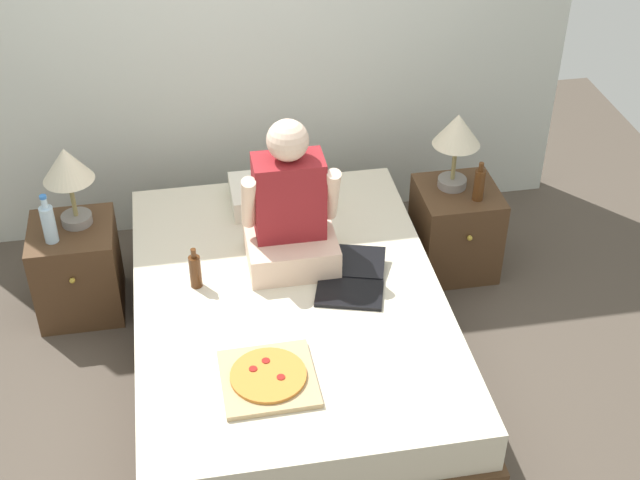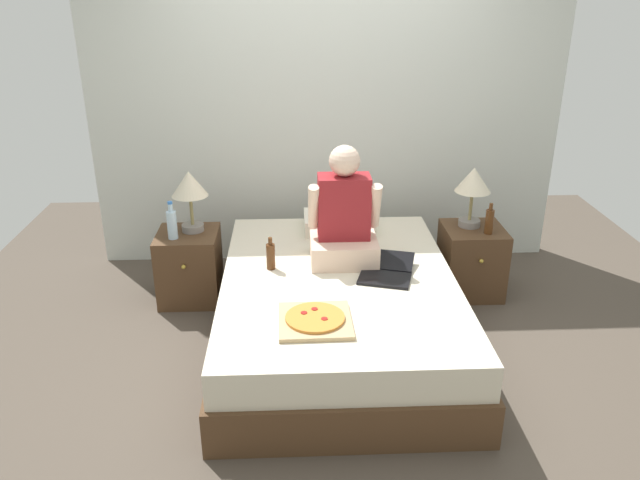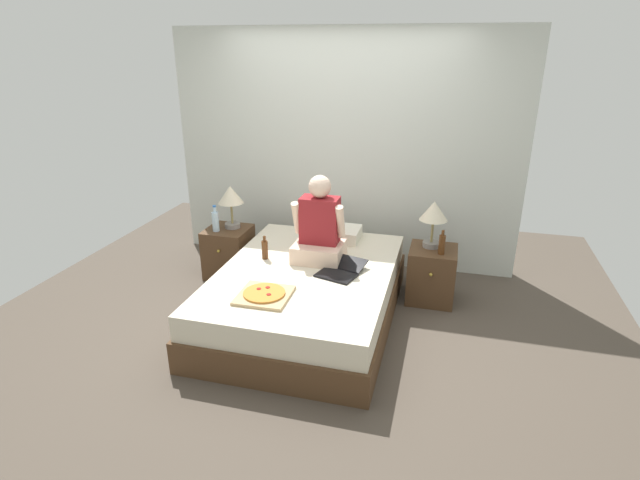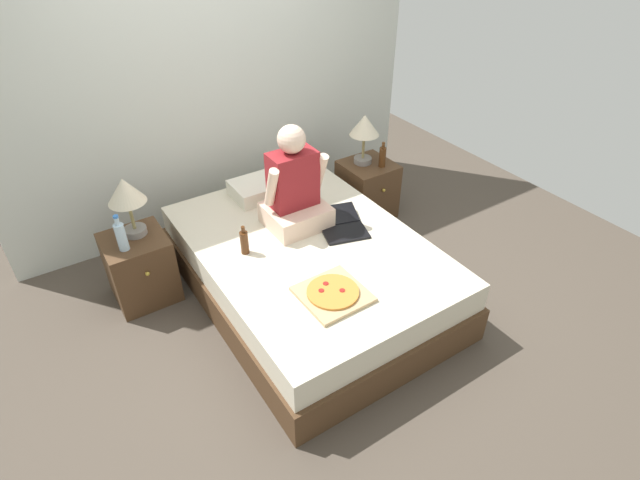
{
  "view_description": "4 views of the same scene",
  "coord_description": "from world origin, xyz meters",
  "px_view_note": "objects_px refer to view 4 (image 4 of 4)",
  "views": [
    {
      "loc": [
        -0.43,
        -3.27,
        3.22
      ],
      "look_at": [
        0.15,
        -0.04,
        0.81
      ],
      "focal_mm": 50.0,
      "sensor_mm": 36.0,
      "label": 1
    },
    {
      "loc": [
        -0.28,
        -3.54,
        2.25
      ],
      "look_at": [
        -0.13,
        -0.15,
        0.8
      ],
      "focal_mm": 35.0,
      "sensor_mm": 36.0,
      "label": 2
    },
    {
      "loc": [
        1.15,
        -3.79,
        2.33
      ],
      "look_at": [
        0.12,
        0.04,
        0.76
      ],
      "focal_mm": 28.0,
      "sensor_mm": 36.0,
      "label": 3
    },
    {
      "loc": [
        -1.51,
        -2.47,
        2.6
      ],
      "look_at": [
        -0.03,
        -0.21,
        0.64
      ],
      "focal_mm": 28.0,
      "sensor_mm": 36.0,
      "label": 4
    }
  ],
  "objects_px": {
    "nightstand_right": "(367,189)",
    "lamp_on_right_nightstand": "(364,129)",
    "nightstand_left": "(141,268)",
    "water_bottle": "(121,236)",
    "pizza_box": "(333,293)",
    "lamp_on_left_nightstand": "(126,195)",
    "beer_bottle": "(382,157)",
    "person_seated": "(294,190)",
    "beer_bottle_on_bed": "(244,242)",
    "bed": "(309,269)",
    "laptop": "(342,227)"
  },
  "relations": [
    {
      "from": "beer_bottle_on_bed",
      "to": "person_seated",
      "type": "bearing_deg",
      "value": 14.83
    },
    {
      "from": "person_seated",
      "to": "beer_bottle_on_bed",
      "type": "relative_size",
      "value": 3.55
    },
    {
      "from": "water_bottle",
      "to": "beer_bottle",
      "type": "bearing_deg",
      "value": -0.25
    },
    {
      "from": "beer_bottle",
      "to": "person_seated",
      "type": "relative_size",
      "value": 0.29
    },
    {
      "from": "pizza_box",
      "to": "nightstand_right",
      "type": "bearing_deg",
      "value": 45.07
    },
    {
      "from": "lamp_on_right_nightstand",
      "to": "laptop",
      "type": "height_order",
      "value": "lamp_on_right_nightstand"
    },
    {
      "from": "water_bottle",
      "to": "pizza_box",
      "type": "xyz_separation_m",
      "value": [
        0.96,
        -1.14,
        -0.14
      ]
    },
    {
      "from": "nightstand_right",
      "to": "nightstand_left",
      "type": "bearing_deg",
      "value": 180.0
    },
    {
      "from": "beer_bottle",
      "to": "beer_bottle_on_bed",
      "type": "distance_m",
      "value": 1.62
    },
    {
      "from": "laptop",
      "to": "beer_bottle_on_bed",
      "type": "relative_size",
      "value": 2.21
    },
    {
      "from": "beer_bottle",
      "to": "pizza_box",
      "type": "distance_m",
      "value": 1.73
    },
    {
      "from": "lamp_on_left_nightstand",
      "to": "nightstand_right",
      "type": "height_order",
      "value": "lamp_on_left_nightstand"
    },
    {
      "from": "pizza_box",
      "to": "beer_bottle_on_bed",
      "type": "height_order",
      "value": "beer_bottle_on_bed"
    },
    {
      "from": "lamp_on_left_nightstand",
      "to": "beer_bottle",
      "type": "bearing_deg",
      "value": -4.01
    },
    {
      "from": "lamp_on_left_nightstand",
      "to": "lamp_on_right_nightstand",
      "type": "bearing_deg",
      "value": 0.0
    },
    {
      "from": "beer_bottle",
      "to": "bed",
      "type": "bearing_deg",
      "value": -153.32
    },
    {
      "from": "lamp_on_left_nightstand",
      "to": "nightstand_right",
      "type": "bearing_deg",
      "value": -1.38
    },
    {
      "from": "beer_bottle",
      "to": "nightstand_right",
      "type": "bearing_deg",
      "value": 125.01
    },
    {
      "from": "pizza_box",
      "to": "lamp_on_left_nightstand",
      "type": "bearing_deg",
      "value": 123.39
    },
    {
      "from": "lamp_on_right_nightstand",
      "to": "beer_bottle",
      "type": "xyz_separation_m",
      "value": [
        0.1,
        -0.15,
        -0.23
      ]
    },
    {
      "from": "bed",
      "to": "laptop",
      "type": "relative_size",
      "value": 4.39
    },
    {
      "from": "nightstand_right",
      "to": "lamp_on_right_nightstand",
      "type": "bearing_deg",
      "value": 120.93
    },
    {
      "from": "laptop",
      "to": "bed",
      "type": "bearing_deg",
      "value": -179.09
    },
    {
      "from": "water_bottle",
      "to": "laptop",
      "type": "distance_m",
      "value": 1.55
    },
    {
      "from": "pizza_box",
      "to": "beer_bottle_on_bed",
      "type": "xyz_separation_m",
      "value": [
        -0.26,
        0.7,
        0.07
      ]
    },
    {
      "from": "lamp_on_left_nightstand",
      "to": "beer_bottle_on_bed",
      "type": "height_order",
      "value": "lamp_on_left_nightstand"
    },
    {
      "from": "pizza_box",
      "to": "lamp_on_right_nightstand",
      "type": "bearing_deg",
      "value": 46.92
    },
    {
      "from": "nightstand_left",
      "to": "lamp_on_right_nightstand",
      "type": "bearing_deg",
      "value": 1.38
    },
    {
      "from": "beer_bottle",
      "to": "person_seated",
      "type": "bearing_deg",
      "value": -164.33
    },
    {
      "from": "nightstand_left",
      "to": "pizza_box",
      "type": "xyz_separation_m",
      "value": [
        0.88,
        -1.23,
        0.24
      ]
    },
    {
      "from": "bed",
      "to": "pizza_box",
      "type": "height_order",
      "value": "pizza_box"
    },
    {
      "from": "bed",
      "to": "nightstand_right",
      "type": "height_order",
      "value": "nightstand_right"
    },
    {
      "from": "bed",
      "to": "beer_bottle_on_bed",
      "type": "bearing_deg",
      "value": 162.51
    },
    {
      "from": "nightstand_left",
      "to": "nightstand_right",
      "type": "height_order",
      "value": "same"
    },
    {
      "from": "nightstand_left",
      "to": "beer_bottle",
      "type": "height_order",
      "value": "beer_bottle"
    },
    {
      "from": "lamp_on_left_nightstand",
      "to": "person_seated",
      "type": "bearing_deg",
      "value": -22.97
    },
    {
      "from": "beer_bottle",
      "to": "beer_bottle_on_bed",
      "type": "height_order",
      "value": "beer_bottle"
    },
    {
      "from": "nightstand_right",
      "to": "beer_bottle_on_bed",
      "type": "distance_m",
      "value": 1.61
    },
    {
      "from": "laptop",
      "to": "pizza_box",
      "type": "bearing_deg",
      "value": -129.86
    },
    {
      "from": "lamp_on_left_nightstand",
      "to": "water_bottle",
      "type": "height_order",
      "value": "lamp_on_left_nightstand"
    },
    {
      "from": "water_bottle",
      "to": "lamp_on_right_nightstand",
      "type": "xyz_separation_m",
      "value": [
        2.16,
        0.14,
        0.22
      ]
    },
    {
      "from": "nightstand_right",
      "to": "beer_bottle",
      "type": "height_order",
      "value": "beer_bottle"
    },
    {
      "from": "nightstand_left",
      "to": "beer_bottle",
      "type": "xyz_separation_m",
      "value": [
        2.18,
        -0.1,
        0.36
      ]
    },
    {
      "from": "laptop",
      "to": "nightstand_right",
      "type": "bearing_deg",
      "value": 41.31
    },
    {
      "from": "nightstand_left",
      "to": "person_seated",
      "type": "relative_size",
      "value": 0.67
    },
    {
      "from": "lamp_on_left_nightstand",
      "to": "beer_bottle_on_bed",
      "type": "xyz_separation_m",
      "value": [
        0.58,
        -0.58,
        -0.28
      ]
    },
    {
      "from": "lamp_on_left_nightstand",
      "to": "pizza_box",
      "type": "xyz_separation_m",
      "value": [
        0.84,
        -1.28,
        -0.35
      ]
    },
    {
      "from": "lamp_on_right_nightstand",
      "to": "water_bottle",
      "type": "bearing_deg",
      "value": -176.29
    },
    {
      "from": "nightstand_left",
      "to": "lamp_on_right_nightstand",
      "type": "distance_m",
      "value": 2.16
    },
    {
      "from": "pizza_box",
      "to": "nightstand_left",
      "type": "bearing_deg",
      "value": 125.7
    }
  ]
}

